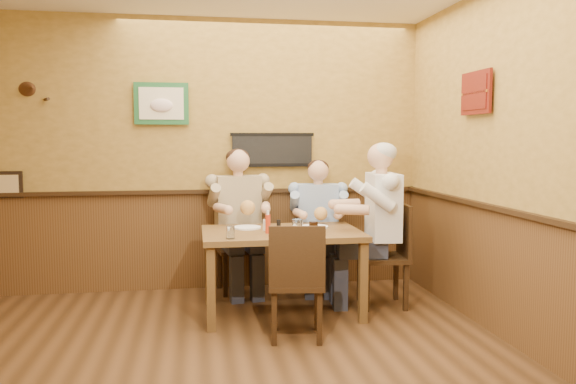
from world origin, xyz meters
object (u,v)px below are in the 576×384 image
Objects in this scene: cola_tumbler at (313,227)px; pepper_shaker at (279,225)px; water_glass_left at (230,232)px; salt_shaker at (265,225)px; diner_white_elder at (383,233)px; chair_right_end at (382,255)px; chair_back_right at (318,249)px; chair_near_side at (296,280)px; water_glass_mid at (297,227)px; hot_sauce_bottle at (268,223)px; diner_blue_polo at (318,232)px; dining_table at (282,241)px; chair_back_left at (238,247)px; diner_tan_shirt at (238,228)px.

cola_tumbler is 1.11× the size of pepper_shaker.
water_glass_left is 0.49m from salt_shaker.
diner_white_elder is 14.97× the size of pepper_shaker.
water_glass_left is (-1.44, -0.40, 0.12)m from diner_white_elder.
pepper_shaker is at bearing -82.58° from chair_right_end.
chair_back_right is 0.88× the size of chair_right_end.
chair_near_side is 9.02× the size of cola_tumbler.
diner_white_elder is 14.00× the size of salt_shaker.
hot_sauce_bottle is (-0.24, 0.13, 0.02)m from water_glass_mid.
cola_tumbler is (-0.24, -0.92, 0.19)m from diner_blue_polo.
dining_table is 15.26× the size of pepper_shaker.
chair_right_end reaches higher than pepper_shaker.
chair_right_end is (1.29, -0.72, 0.02)m from chair_back_left.
diner_tan_shirt is at bearing 121.10° from cola_tumbler.
diner_white_elder reaches higher than diner_tan_shirt.
diner_white_elder is at bearing 15.67° from water_glass_left.
diner_tan_shirt is 13.39× the size of salt_shaker.
water_glass_left is 0.40m from hot_sauce_bottle.
cola_tumbler is (0.24, 0.47, 0.34)m from chair_near_side.
chair_right_end is at bearing -36.71° from chair_back_left.
cola_tumbler is 0.45m from salt_shaker.
chair_right_end is 1.53m from water_glass_left.
chair_back_left is at bearing -174.78° from chair_back_right.
chair_back_right is 0.65× the size of diner_tan_shirt.
dining_table is 0.31m from water_glass_mid.
dining_table is at bearing -65.72° from pepper_shaker.
water_glass_left is at bearing -147.18° from hot_sauce_bottle.
water_glass_mid is at bearing -63.83° from diner_white_elder.
water_glass_mid is (0.43, -1.04, 0.16)m from diner_tan_shirt.
pepper_shaker is at bearing 111.68° from water_glass_mid.
diner_white_elder is (1.29, -0.72, 0.03)m from diner_tan_shirt.
water_glass_mid reaches higher than water_glass_left.
dining_table is 13.41× the size of water_glass_left.
diner_white_elder is at bearing 18.91° from cola_tumbler.
salt_shaker is at bearing 152.41° from cola_tumbler.
diner_tan_shirt is 1.08× the size of diner_blue_polo.
chair_right_end is 0.82m from cola_tumbler.
diner_tan_shirt is at bearing -113.20° from chair_right_end.
diner_tan_shirt reaches higher than dining_table.
chair_back_left is 1.00m from hot_sauce_bottle.
hot_sauce_bottle is (0.19, -0.91, 0.18)m from diner_tan_shirt.
cola_tumbler is (-0.24, -0.92, 0.38)m from chair_back_right.
pepper_shaker is at bearing -75.12° from chair_back_left.
water_glass_left is (-0.15, -1.12, 0.34)m from chair_back_left.
chair_near_side is 9.37× the size of salt_shaker.
salt_shaker reaches higher than dining_table.
diner_white_elder is 1.50m from water_glass_left.
diner_tan_shirt is at bearing 112.26° from water_glass_mid.
cola_tumbler is 0.40m from hot_sauce_bottle.
water_glass_left is at bearing -104.99° from diner_tan_shirt.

